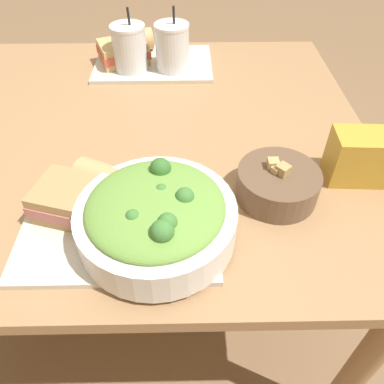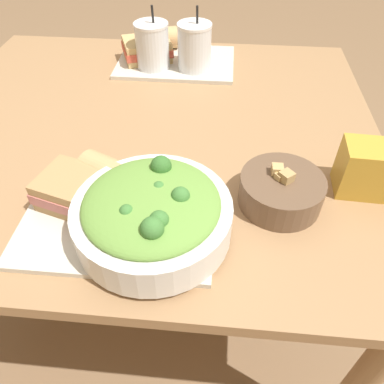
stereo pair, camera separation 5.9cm
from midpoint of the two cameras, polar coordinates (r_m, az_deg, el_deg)
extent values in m
plane|color=#846647|center=(1.53, -7.12, -13.25)|extent=(12.00, 12.00, 0.00)
cube|color=#A37A51|center=(1.02, -10.61, 8.84)|extent=(1.22, 1.09, 0.03)
cylinder|color=#A37A51|center=(1.07, 22.40, -23.91)|extent=(0.06, 0.06, 0.69)
cylinder|color=#A37A51|center=(1.76, -25.17, 7.39)|extent=(0.06, 0.06, 0.69)
cylinder|color=#A37A51|center=(1.65, 12.51, 8.39)|extent=(0.06, 0.06, 0.69)
cube|color=beige|center=(0.75, -13.12, -5.46)|extent=(0.38, 0.26, 0.01)
cube|color=beige|center=(1.31, -7.22, 18.82)|extent=(0.38, 0.26, 0.01)
cylinder|color=white|center=(0.69, -7.82, -4.56)|extent=(0.29, 0.29, 0.07)
ellipsoid|color=#6B9E42|center=(0.66, -8.14, -2.30)|extent=(0.25, 0.25, 0.05)
sphere|color=#38702D|center=(0.70, -7.23, 3.52)|extent=(0.04, 0.04, 0.04)
sphere|color=#427F38|center=(0.67, -7.20, 0.12)|extent=(0.03, 0.03, 0.03)
sphere|color=#427F38|center=(0.61, -6.53, -4.79)|extent=(0.03, 0.03, 0.03)
sphere|color=#427F38|center=(0.65, -3.72, -0.85)|extent=(0.03, 0.03, 0.03)
sphere|color=#427F38|center=(0.59, -7.41, -6.09)|extent=(0.04, 0.04, 0.04)
sphere|color=#427F38|center=(0.63, -11.66, -3.87)|extent=(0.03, 0.03, 0.03)
cube|color=beige|center=(0.66, -10.71, -1.73)|extent=(0.04, 0.04, 0.01)
cube|color=beige|center=(0.62, -5.87, -5.00)|extent=(0.06, 0.06, 0.01)
cube|color=beige|center=(0.64, -9.46, -3.28)|extent=(0.04, 0.04, 0.01)
cylinder|color=brown|center=(0.79, 10.85, 1.11)|extent=(0.17, 0.17, 0.06)
cylinder|color=#4C2814|center=(0.77, 11.09, 2.45)|extent=(0.15, 0.15, 0.01)
cube|color=tan|center=(0.77, 10.13, 4.09)|extent=(0.02, 0.02, 0.02)
cube|color=tan|center=(0.76, 10.55, 3.14)|extent=(0.02, 0.02, 0.02)
cube|color=tan|center=(0.76, 11.57, 3.16)|extent=(0.03, 0.03, 0.02)
cube|color=tan|center=(0.79, -19.40, -2.31)|extent=(0.16, 0.14, 0.02)
cube|color=#C1706B|center=(0.77, -19.77, -1.18)|extent=(0.17, 0.15, 0.02)
cube|color=tan|center=(0.76, -20.17, -0.01)|extent=(0.16, 0.14, 0.02)
cylinder|color=tan|center=(0.78, -14.96, 1.47)|extent=(0.15, 0.12, 0.07)
cylinder|color=beige|center=(0.75, -11.21, 0.17)|extent=(0.03, 0.06, 0.07)
cube|color=tan|center=(1.32, -11.62, 19.29)|extent=(0.18, 0.16, 0.02)
cube|color=#C64C38|center=(1.31, -11.76, 20.15)|extent=(0.18, 0.17, 0.02)
cube|color=tan|center=(1.31, -11.91, 21.03)|extent=(0.18, 0.16, 0.02)
cylinder|color=tan|center=(1.38, -9.93, 21.81)|extent=(0.13, 0.10, 0.07)
cylinder|color=beige|center=(1.39, -7.57, 22.18)|extent=(0.02, 0.06, 0.07)
cylinder|color=silver|center=(1.25, -10.90, 20.55)|extent=(0.10, 0.10, 0.13)
cylinder|color=black|center=(1.25, -10.85, 20.24)|extent=(0.09, 0.09, 0.10)
cylinder|color=white|center=(1.22, -11.36, 23.45)|extent=(0.11, 0.11, 0.01)
cylinder|color=black|center=(1.21, -11.14, 24.61)|extent=(0.01, 0.02, 0.06)
cylinder|color=silver|center=(1.23, -4.47, 20.94)|extent=(0.10, 0.10, 0.13)
cylinder|color=maroon|center=(1.24, -4.45, 20.61)|extent=(0.09, 0.09, 0.11)
cylinder|color=white|center=(1.21, -4.67, 23.96)|extent=(0.11, 0.11, 0.01)
cylinder|color=black|center=(1.20, -4.34, 25.12)|extent=(0.01, 0.02, 0.06)
cube|color=gold|center=(0.87, 22.34, 4.90)|extent=(0.13, 0.09, 0.11)
camera|label=1|loc=(0.03, -92.30, -2.23)|focal=35.00mm
camera|label=2|loc=(0.03, 87.70, 2.23)|focal=35.00mm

